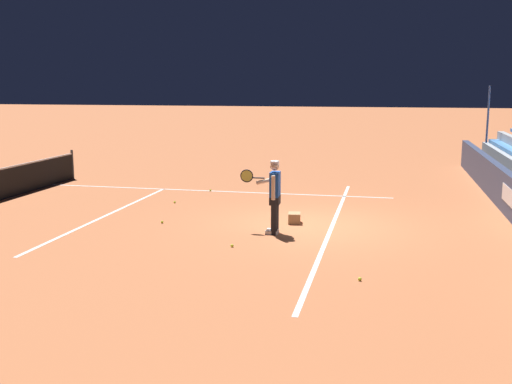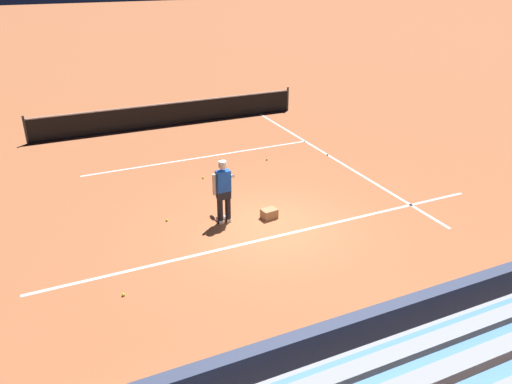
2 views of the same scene
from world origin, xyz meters
TOP-DOWN VIEW (x-y plane):
  - ground_plane at (0.00, 0.00)m, footprint 160.00×160.00m
  - court_baseline_white at (0.00, -0.50)m, footprint 12.00×0.10m
  - court_sideline_white at (4.11, 4.00)m, footprint 0.10×12.00m
  - court_service_line_white at (0.00, 5.50)m, footprint 8.22×0.10m
  - back_wall_sponsor_board at (-0.00, -4.99)m, footprint 24.80×0.25m
  - tennis_player at (-1.02, 0.77)m, footprint 0.58×1.00m
  - ball_box_cardboard at (0.14, 0.46)m, footprint 0.44×0.35m
  - tennis_ball_by_box at (-0.60, 3.71)m, footprint 0.07×0.07m
  - tennis_ball_far_right at (1.92, 4.30)m, footprint 0.07×0.07m
  - tennis_ball_far_left at (4.08, 3.85)m, footprint 0.07×0.07m
  - tennis_ball_stray_back at (-2.40, 1.42)m, footprint 0.07×0.07m
  - tennis_ball_near_player at (-4.07, -1.37)m, footprint 0.07×0.07m
  - tennis_net at (0.00, 9.58)m, footprint 11.09×0.09m

SIDE VIEW (x-z plane):
  - ground_plane at x=0.00m, z-range 0.00..0.00m
  - court_baseline_white at x=0.00m, z-range 0.00..0.01m
  - court_sideline_white at x=4.11m, z-range 0.00..0.01m
  - court_service_line_white at x=0.00m, z-range 0.00..0.01m
  - tennis_ball_by_box at x=-0.60m, z-range 0.00..0.07m
  - tennis_ball_far_right at x=1.92m, z-range 0.00..0.07m
  - tennis_ball_far_left at x=4.08m, z-range 0.00..0.07m
  - tennis_ball_stray_back at x=-2.40m, z-range 0.00..0.07m
  - tennis_ball_near_player at x=-4.07m, z-range 0.00..0.07m
  - ball_box_cardboard at x=0.14m, z-range 0.00..0.26m
  - tennis_net at x=0.00m, z-range -0.04..1.03m
  - back_wall_sponsor_board at x=0.00m, z-range 0.00..1.10m
  - tennis_player at x=-1.02m, z-range 0.04..1.75m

